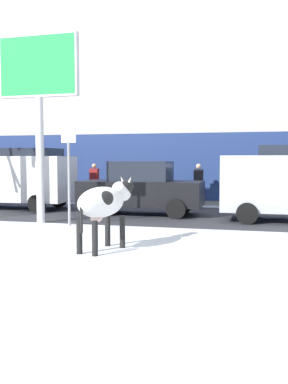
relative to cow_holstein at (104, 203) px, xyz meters
name	(u,v)px	position (x,y,z in m)	size (l,w,h in m)	color
ground_plane	(118,266)	(0.73, -1.25, -1.00)	(120.00, 120.00, 0.00)	white
road_strip	(188,216)	(0.73, 6.26, -1.00)	(60.00, 5.60, 0.01)	#333338
building_facade	(213,62)	(0.73, 13.00, 5.48)	(44.00, 6.10, 13.00)	beige
cow_holstein	(104,203)	(0.00, 0.00, 0.00)	(0.96, 1.93, 1.54)	silver
billboard	(38,77)	(-3.27, 3.44, 3.31)	(2.52, 0.25, 5.56)	silver
car_white_van	(13,177)	(-6.18, 6.74, 0.24)	(4.65, 2.21, 2.32)	white
car_black_sedan	(141,188)	(-0.89, 6.21, -0.09)	(4.24, 2.07, 1.84)	black
pedestrian_near_billboard	(94,184)	(-3.71, 9.01, -0.12)	(0.36, 0.24, 1.73)	#282833
pedestrian_by_cars	(198,185)	(0.68, 9.01, -0.12)	(0.36, 0.24, 1.73)	#282833
street_sign	(69,168)	(-2.21, 3.16, 0.67)	(0.44, 0.08, 2.82)	gray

